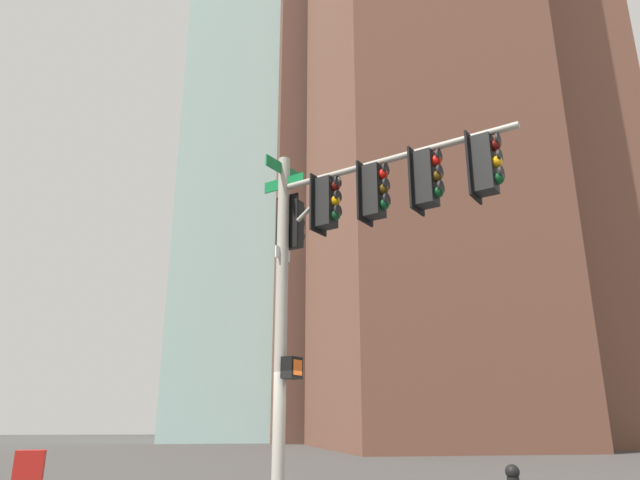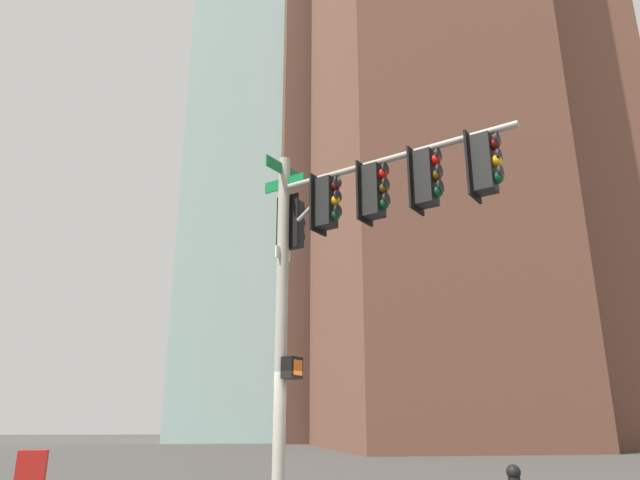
{
  "view_description": "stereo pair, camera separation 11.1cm",
  "coord_description": "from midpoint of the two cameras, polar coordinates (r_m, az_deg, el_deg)",
  "views": [
    {
      "loc": [
        -10.66,
        0.85,
        1.55
      ],
      "look_at": [
        -0.2,
        -1.09,
        4.94
      ],
      "focal_mm": 32.64,
      "sensor_mm": 36.0,
      "label": 1
    },
    {
      "loc": [
        -10.68,
        0.74,
        1.55
      ],
      "look_at": [
        -0.2,
        -1.09,
        4.94
      ],
      "focal_mm": 32.64,
      "sensor_mm": 36.0,
      "label": 2
    }
  ],
  "objects": [
    {
      "name": "building_glass_tower",
      "position": [
        76.73,
        -1.56,
        7.98
      ],
      "size": [
        27.58,
        28.61,
        69.58
      ],
      "primitive_type": "cube",
      "color": "#9EC6C1",
      "rests_on": "ground_plane"
    },
    {
      "name": "signal_pole_assembly",
      "position": [
        10.93,
        2.73,
        0.6
      ],
      "size": [
        3.91,
        3.92,
        6.89
      ],
      "rotation": [
        0.0,
        0.0,
        3.94
      ],
      "color": "#9E998C",
      "rests_on": "ground_plane"
    },
    {
      "name": "building_brick_farside",
      "position": [
        68.11,
        2.48,
        2.34
      ],
      "size": [
        20.71,
        16.73,
        49.75
      ],
      "primitive_type": "cube",
      "color": "brown",
      "rests_on": "ground_plane"
    },
    {
      "name": "newspaper_box",
      "position": [
        14.4,
        -26.33,
        -20.08
      ],
      "size": [
        0.51,
        0.62,
        1.05
      ],
      "primitive_type": "cube",
      "rotation": [
        0.0,
        0.0,
        0.14
      ],
      "color": "red",
      "rests_on": "ground_plane"
    },
    {
      "name": "building_brick_midblock",
      "position": [
        54.76,
        19.28,
        3.73
      ],
      "size": [
        17.18,
        14.46,
        41.26
      ],
      "primitive_type": "cube",
      "color": "brown",
      "rests_on": "ground_plane"
    },
    {
      "name": "building_brick_nearside",
      "position": [
        51.28,
        9.23,
        15.49
      ],
      "size": [
        18.96,
        14.43,
        58.85
      ],
      "primitive_type": "cube",
      "color": "brown",
      "rests_on": "ground_plane"
    }
  ]
}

